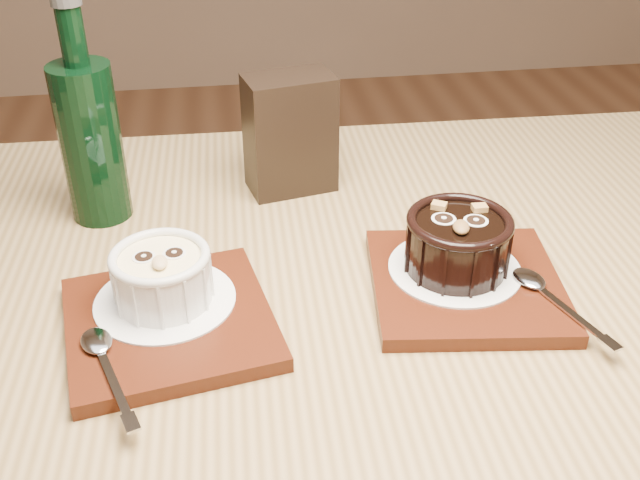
# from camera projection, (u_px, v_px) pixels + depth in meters

# --- Properties ---
(table) EXTENTS (1.22, 0.83, 0.75)m
(table) POSITION_uv_depth(u_px,v_px,m) (326.00, 369.00, 0.77)
(table) COLOR brown
(table) RESTS_ON ground
(tray_left) EXTENTS (0.21, 0.21, 0.01)m
(tray_left) POSITION_uv_depth(u_px,v_px,m) (170.00, 323.00, 0.68)
(tray_left) COLOR #461A0B
(tray_left) RESTS_ON table
(doily_left) EXTENTS (0.13, 0.13, 0.00)m
(doily_left) POSITION_uv_depth(u_px,v_px,m) (165.00, 300.00, 0.69)
(doily_left) COLOR white
(doily_left) RESTS_ON tray_left
(ramekin_white) EXTENTS (0.09, 0.09, 0.05)m
(ramekin_white) POSITION_uv_depth(u_px,v_px,m) (162.00, 274.00, 0.68)
(ramekin_white) COLOR silver
(ramekin_white) RESTS_ON doily_left
(spoon_left) EXTENTS (0.07, 0.13, 0.01)m
(spoon_left) POSITION_uv_depth(u_px,v_px,m) (107.00, 365.00, 0.61)
(spoon_left) COLOR silver
(spoon_left) RESTS_ON tray_left
(tray_right) EXTENTS (0.20, 0.20, 0.01)m
(tray_right) POSITION_uv_depth(u_px,v_px,m) (466.00, 284.00, 0.73)
(tray_right) COLOR #461A0B
(tray_right) RESTS_ON table
(doily_right) EXTENTS (0.13, 0.13, 0.00)m
(doily_right) POSITION_uv_depth(u_px,v_px,m) (455.00, 268.00, 0.73)
(doily_right) COLOR white
(doily_right) RESTS_ON tray_right
(ramekin_dark) EXTENTS (0.10, 0.10, 0.06)m
(ramekin_dark) POSITION_uv_depth(u_px,v_px,m) (458.00, 241.00, 0.72)
(ramekin_dark) COLOR black
(ramekin_dark) RESTS_ON doily_right
(spoon_right) EXTENTS (0.07, 0.14, 0.01)m
(spoon_right) POSITION_uv_depth(u_px,v_px,m) (554.00, 298.00, 0.69)
(spoon_right) COLOR silver
(spoon_right) RESTS_ON tray_right
(condiment_stand) EXTENTS (0.11, 0.08, 0.14)m
(condiment_stand) POSITION_uv_depth(u_px,v_px,m) (290.00, 134.00, 0.87)
(condiment_stand) COLOR black
(condiment_stand) RESTS_ON table
(green_bottle) EXTENTS (0.07, 0.07, 0.25)m
(green_bottle) POSITION_uv_depth(u_px,v_px,m) (90.00, 137.00, 0.80)
(green_bottle) COLOR black
(green_bottle) RESTS_ON table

